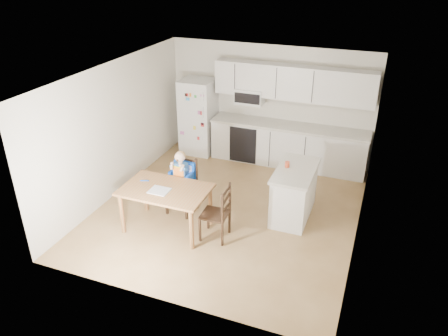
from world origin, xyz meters
The scene contains 10 objects.
room centered at (0.00, 0.48, 1.25)m, with size 4.52×5.01×2.51m.
refrigerator centered at (-1.55, 2.15, 0.85)m, with size 0.72×0.70×1.70m, color silver.
kitchen_run centered at (0.50, 2.24, 0.88)m, with size 3.37×0.62×2.15m.
kitchen_island centered at (1.12, 0.23, 0.46)m, with size 0.65×1.23×0.91m.
red_cup centered at (0.96, 0.26, 0.96)m, with size 0.08×0.08×0.10m, color #E14E29.
dining_table centered at (-0.76, -0.94, 0.66)m, with size 1.43×0.92×0.76m.
napkin centered at (-0.82, -1.04, 0.77)m, with size 0.32×0.28×0.01m, color #A9A9AE.
toddler_spoon centered at (-1.22, -0.84, 0.77)m, with size 0.02×0.02×0.12m, color #0B40B5.
chair_booster centered at (-0.76, -0.32, 0.71)m, with size 0.47×0.47×1.18m.
chair_side centered at (0.18, -0.89, 0.54)m, with size 0.44×0.44×0.95m.
Camera 1 is at (2.36, -6.37, 4.27)m, focal length 35.00 mm.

